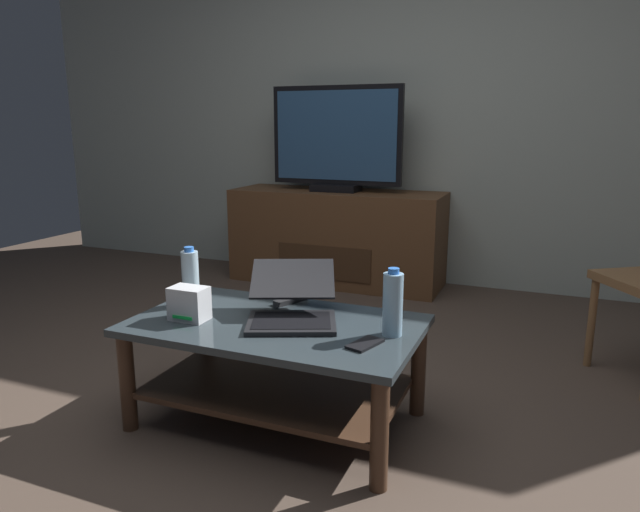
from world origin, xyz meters
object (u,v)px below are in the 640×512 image
(tv_remote, at_px, (291,300))
(router_box, at_px, (189,304))
(coffee_table, at_px, (276,353))
(water_bottle_near, at_px, (190,278))
(laptop, at_px, (292,304))
(water_bottle_far, at_px, (393,304))
(television, at_px, (336,141))
(media_cabinet, at_px, (337,237))
(cell_phone, at_px, (365,344))

(tv_remote, bearing_deg, router_box, -103.22)
(coffee_table, height_order, water_bottle_near, water_bottle_near)
(water_bottle_near, bearing_deg, laptop, -0.60)
(coffee_table, bearing_deg, water_bottle_far, 4.27)
(router_box, height_order, tv_remote, router_box)
(coffee_table, relative_size, television, 1.14)
(water_bottle_near, bearing_deg, coffee_table, -8.17)
(water_bottle_near, xyz_separation_m, water_bottle_far, (0.87, -0.03, 0.00))
(media_cabinet, bearing_deg, water_bottle_far, -64.14)
(tv_remote, bearing_deg, media_cabinet, 129.21)
(media_cabinet, distance_m, water_bottle_near, 1.98)
(router_box, distance_m, water_bottle_near, 0.20)
(tv_remote, bearing_deg, coffee_table, -53.78)
(router_box, bearing_deg, media_cabinet, 95.40)
(water_bottle_far, bearing_deg, tv_remote, 157.05)
(laptop, bearing_deg, cell_phone, -23.93)
(laptop, bearing_deg, tv_remote, 116.65)
(coffee_table, distance_m, water_bottle_far, 0.51)
(coffee_table, xyz_separation_m, tv_remote, (-0.05, 0.24, 0.14))
(router_box, xyz_separation_m, water_bottle_far, (0.77, 0.14, 0.05))
(television, xyz_separation_m, laptop, (0.56, -1.95, -0.56))
(media_cabinet, height_order, water_bottle_far, media_cabinet)
(water_bottle_near, bearing_deg, router_box, -57.44)
(laptop, bearing_deg, coffee_table, -128.30)
(television, bearing_deg, water_bottle_near, -87.12)
(laptop, relative_size, water_bottle_far, 2.09)
(water_bottle_near, distance_m, tv_remote, 0.43)
(water_bottle_near, height_order, tv_remote, water_bottle_near)
(coffee_table, distance_m, cell_phone, 0.42)
(television, height_order, router_box, television)
(water_bottle_far, bearing_deg, laptop, 176.84)
(television, relative_size, water_bottle_far, 3.88)
(television, xyz_separation_m, water_bottle_near, (0.10, -1.95, -0.50))
(coffee_table, height_order, cell_phone, cell_phone)
(coffee_table, distance_m, tv_remote, 0.29)
(coffee_table, bearing_deg, router_box, -162.29)
(media_cabinet, bearing_deg, television, -90.00)
(router_box, xyz_separation_m, water_bottle_near, (-0.10, 0.16, 0.05))
(media_cabinet, height_order, laptop, media_cabinet)
(television, xyz_separation_m, tv_remote, (0.47, -1.77, -0.61))
(coffee_table, distance_m, laptop, 0.20)
(coffee_table, distance_m, router_box, 0.39)
(media_cabinet, distance_m, laptop, 2.06)
(media_cabinet, xyz_separation_m, water_bottle_near, (0.10, -1.97, 0.19))
(coffee_table, relative_size, tv_remote, 6.83)
(coffee_table, xyz_separation_m, cell_phone, (0.39, -0.10, 0.13))
(coffee_table, relative_size, water_bottle_far, 4.43)
(water_bottle_near, xyz_separation_m, tv_remote, (0.37, 0.18, -0.11))
(television, xyz_separation_m, router_box, (0.20, -2.11, -0.55))
(water_bottle_near, bearing_deg, media_cabinet, 92.85)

